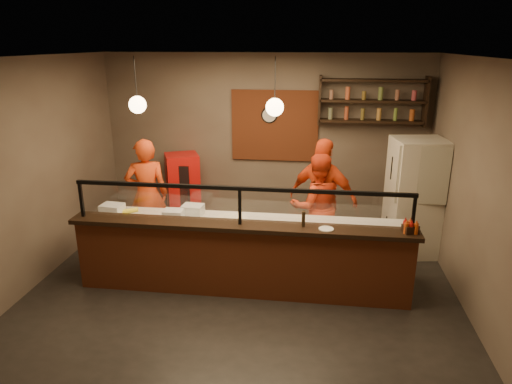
# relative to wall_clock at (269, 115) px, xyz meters

# --- Properties ---
(floor) EXTENTS (6.00, 6.00, 0.00)m
(floor) POSITION_rel_wall_clock_xyz_m (-0.10, -2.46, -2.10)
(floor) COLOR black
(floor) RESTS_ON ground
(ceiling) EXTENTS (6.00, 6.00, 0.00)m
(ceiling) POSITION_rel_wall_clock_xyz_m (-0.10, -2.46, 1.10)
(ceiling) COLOR #3B352E
(ceiling) RESTS_ON wall_back
(wall_back) EXTENTS (6.00, 0.00, 6.00)m
(wall_back) POSITION_rel_wall_clock_xyz_m (-0.10, 0.04, -0.50)
(wall_back) COLOR #695B4D
(wall_back) RESTS_ON floor
(wall_left) EXTENTS (0.00, 5.00, 5.00)m
(wall_left) POSITION_rel_wall_clock_xyz_m (-3.10, -2.46, -0.50)
(wall_left) COLOR #695B4D
(wall_left) RESTS_ON floor
(wall_right) EXTENTS (0.00, 5.00, 5.00)m
(wall_right) POSITION_rel_wall_clock_xyz_m (2.90, -2.46, -0.50)
(wall_right) COLOR #695B4D
(wall_right) RESTS_ON floor
(wall_front) EXTENTS (6.00, 0.00, 6.00)m
(wall_front) POSITION_rel_wall_clock_xyz_m (-0.10, -4.96, -0.50)
(wall_front) COLOR #695B4D
(wall_front) RESTS_ON floor
(brick_patch) EXTENTS (1.60, 0.04, 1.30)m
(brick_patch) POSITION_rel_wall_clock_xyz_m (0.10, 0.01, -0.20)
(brick_patch) COLOR brown
(brick_patch) RESTS_ON wall_back
(service_counter) EXTENTS (4.60, 0.25, 1.00)m
(service_counter) POSITION_rel_wall_clock_xyz_m (-0.10, -2.76, -1.60)
(service_counter) COLOR brown
(service_counter) RESTS_ON floor
(counter_ledge) EXTENTS (4.70, 0.37, 0.06)m
(counter_ledge) POSITION_rel_wall_clock_xyz_m (-0.10, -2.76, -1.07)
(counter_ledge) COLOR black
(counter_ledge) RESTS_ON service_counter
(worktop_cabinet) EXTENTS (4.60, 0.75, 0.85)m
(worktop_cabinet) POSITION_rel_wall_clock_xyz_m (-0.10, -2.26, -1.68)
(worktop_cabinet) COLOR gray
(worktop_cabinet) RESTS_ON floor
(worktop) EXTENTS (4.60, 0.75, 0.05)m
(worktop) POSITION_rel_wall_clock_xyz_m (-0.10, -2.26, -1.23)
(worktop) COLOR beige
(worktop) RESTS_ON worktop_cabinet
(sneeze_guard) EXTENTS (4.50, 0.05, 0.52)m
(sneeze_guard) POSITION_rel_wall_clock_xyz_m (-0.10, -2.76, -0.73)
(sneeze_guard) COLOR white
(sneeze_guard) RESTS_ON counter_ledge
(wall_shelving) EXTENTS (1.84, 0.28, 0.85)m
(wall_shelving) POSITION_rel_wall_clock_xyz_m (1.80, -0.14, 0.30)
(wall_shelving) COLOR black
(wall_shelving) RESTS_ON wall_back
(wall_clock) EXTENTS (0.30, 0.04, 0.30)m
(wall_clock) POSITION_rel_wall_clock_xyz_m (0.00, 0.00, 0.00)
(wall_clock) COLOR black
(wall_clock) RESTS_ON wall_back
(pendant_left) EXTENTS (0.24, 0.24, 0.77)m
(pendant_left) POSITION_rel_wall_clock_xyz_m (-1.60, -2.26, 0.45)
(pendant_left) COLOR black
(pendant_left) RESTS_ON ceiling
(pendant_right) EXTENTS (0.24, 0.24, 0.77)m
(pendant_right) POSITION_rel_wall_clock_xyz_m (0.30, -2.26, 0.45)
(pendant_right) COLOR black
(pendant_right) RESTS_ON ceiling
(cook_left) EXTENTS (0.81, 0.66, 1.90)m
(cook_left) POSITION_rel_wall_clock_xyz_m (-1.89, -1.45, -1.15)
(cook_left) COLOR #DF4015
(cook_left) RESTS_ON floor
(cook_mid) EXTENTS (0.99, 0.86, 1.74)m
(cook_mid) POSITION_rel_wall_clock_xyz_m (0.91, -1.42, -1.23)
(cook_mid) COLOR red
(cook_mid) RESTS_ON floor
(cook_right) EXTENTS (1.24, 0.86, 1.95)m
(cook_right) POSITION_rel_wall_clock_xyz_m (1.01, -1.30, -1.13)
(cook_right) COLOR red
(cook_right) RESTS_ON floor
(fridge) EXTENTS (0.91, 0.86, 1.93)m
(fridge) POSITION_rel_wall_clock_xyz_m (2.50, -1.04, -1.14)
(fridge) COLOR beige
(fridge) RESTS_ON floor
(red_cooler) EXTENTS (0.76, 0.74, 1.38)m
(red_cooler) POSITION_rel_wall_clock_xyz_m (-1.61, -0.31, -1.41)
(red_cooler) COLOR red
(red_cooler) RESTS_ON floor
(pizza_dough) EXTENTS (0.65, 0.65, 0.01)m
(pizza_dough) POSITION_rel_wall_clock_xyz_m (-0.32, -2.22, -1.19)
(pizza_dough) COLOR silver
(pizza_dough) RESTS_ON worktop
(prep_tub_a) EXTENTS (0.34, 0.28, 0.16)m
(prep_tub_a) POSITION_rel_wall_clock_xyz_m (-2.14, -2.25, -1.12)
(prep_tub_a) COLOR white
(prep_tub_a) RESTS_ON worktop
(prep_tub_b) EXTENTS (0.33, 0.27, 0.15)m
(prep_tub_b) POSITION_rel_wall_clock_xyz_m (-0.93, -2.11, -1.12)
(prep_tub_b) COLOR silver
(prep_tub_b) RESTS_ON worktop
(prep_tub_c) EXTENTS (0.29, 0.23, 0.14)m
(prep_tub_c) POSITION_rel_wall_clock_xyz_m (-1.16, -2.31, -1.13)
(prep_tub_c) COLOR silver
(prep_tub_c) RESTS_ON worktop
(rolling_pin) EXTENTS (0.35, 0.30, 0.07)m
(rolling_pin) POSITION_rel_wall_clock_xyz_m (-1.96, -2.20, -1.17)
(rolling_pin) COLOR yellow
(rolling_pin) RESTS_ON worktop
(condiment_caddy) EXTENTS (0.22, 0.19, 0.10)m
(condiment_caddy) POSITION_rel_wall_clock_xyz_m (2.10, -2.76, -0.99)
(condiment_caddy) COLOR black
(condiment_caddy) RESTS_ON counter_ledge
(pepper_mill) EXTENTS (0.05, 0.05, 0.21)m
(pepper_mill) POSITION_rel_wall_clock_xyz_m (0.74, -2.73, -0.94)
(pepper_mill) COLOR black
(pepper_mill) RESTS_ON counter_ledge
(small_plate) EXTENTS (0.24, 0.24, 0.01)m
(small_plate) POSITION_rel_wall_clock_xyz_m (1.04, -2.80, -1.03)
(small_plate) COLOR silver
(small_plate) RESTS_ON counter_ledge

